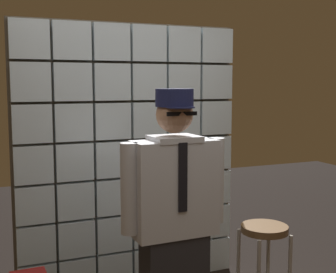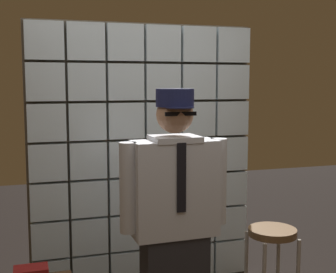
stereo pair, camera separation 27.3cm
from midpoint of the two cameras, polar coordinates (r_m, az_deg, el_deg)
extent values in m
cube|color=silver|center=(4.25, -8.58, -16.12)|extent=(0.31, 0.08, 0.31)
cube|color=silver|center=(4.33, -4.19, -15.59)|extent=(0.31, 0.08, 0.31)
cube|color=silver|center=(4.44, -0.01, -15.00)|extent=(0.31, 0.08, 0.31)
cube|color=silver|center=(4.57, 3.92, -14.38)|extent=(0.31, 0.08, 0.31)
cube|color=silver|center=(4.03, -18.00, -12.63)|extent=(0.31, 0.08, 0.31)
cube|color=silver|center=(4.07, -13.27, -12.30)|extent=(0.31, 0.08, 0.31)
cube|color=silver|center=(4.13, -8.66, -11.90)|extent=(0.31, 0.08, 0.31)
cube|color=silver|center=(4.22, -4.23, -11.44)|extent=(0.31, 0.08, 0.31)
cube|color=silver|center=(4.33, -0.01, -10.95)|extent=(0.31, 0.08, 0.31)
cube|color=silver|center=(4.46, 3.96, -10.42)|extent=(0.31, 0.08, 0.31)
cube|color=silver|center=(3.94, -18.17, -8.09)|extent=(0.31, 0.08, 0.31)
cube|color=silver|center=(3.98, -13.39, -7.80)|extent=(0.31, 0.08, 0.31)
cube|color=silver|center=(4.04, -8.74, -7.46)|extent=(0.31, 0.08, 0.31)
cube|color=silver|center=(4.13, -4.27, -7.09)|extent=(0.31, 0.08, 0.31)
cube|color=silver|center=(4.24, -0.01, -6.70)|extent=(0.31, 0.08, 0.31)
cube|color=silver|center=(4.38, 3.99, -6.29)|extent=(0.31, 0.08, 0.31)
cube|color=silver|center=(3.87, -18.35, -3.36)|extent=(0.31, 0.08, 0.31)
cube|color=silver|center=(3.91, -13.52, -3.11)|extent=(0.31, 0.08, 0.31)
cube|color=silver|center=(3.97, -8.82, -2.84)|extent=(0.31, 0.08, 0.31)
cube|color=silver|center=(4.06, -4.31, -2.57)|extent=(0.31, 0.08, 0.31)
cube|color=silver|center=(4.18, -0.01, -2.29)|extent=(0.31, 0.08, 0.31)
cube|color=silver|center=(4.32, 4.03, -2.02)|extent=(0.31, 0.08, 0.31)
cube|color=silver|center=(3.83, -18.53, 1.51)|extent=(0.31, 0.08, 0.31)
cube|color=silver|center=(3.87, -13.66, 1.71)|extent=(0.31, 0.08, 0.31)
cube|color=silver|center=(3.93, -8.91, 1.90)|extent=(0.31, 0.08, 0.31)
cube|color=silver|center=(4.02, -4.35, 2.07)|extent=(0.31, 0.08, 0.31)
cube|color=silver|center=(4.14, -0.01, 2.22)|extent=(0.31, 0.08, 0.31)
cube|color=silver|center=(4.28, 4.06, 2.34)|extent=(0.31, 0.08, 0.31)
cube|color=silver|center=(3.82, -18.72, 6.44)|extent=(0.31, 0.08, 0.31)
cube|color=silver|center=(3.85, -13.79, 6.60)|extent=(0.31, 0.08, 0.31)
cube|color=silver|center=(3.92, -9.00, 6.71)|extent=(0.31, 0.08, 0.31)
cube|color=silver|center=(4.01, -4.39, 6.77)|extent=(0.31, 0.08, 0.31)
cube|color=silver|center=(4.13, -0.01, 6.78)|extent=(0.31, 0.08, 0.31)
cube|color=silver|center=(4.27, 4.10, 6.76)|extent=(0.31, 0.08, 0.31)
cube|color=silver|center=(3.83, -18.90, 11.38)|extent=(0.31, 0.08, 0.31)
cube|color=silver|center=(3.87, -13.93, 11.49)|extent=(0.31, 0.08, 0.31)
cube|color=silver|center=(3.93, -9.09, 11.52)|extent=(0.31, 0.08, 0.31)
cube|color=silver|center=(4.03, -4.43, 11.47)|extent=(0.31, 0.08, 0.31)
cube|color=silver|center=(4.14, -0.01, 11.35)|extent=(0.31, 0.08, 0.31)
cube|color=silver|center=(4.28, 4.14, 11.18)|extent=(0.31, 0.08, 0.31)
cube|color=#5B5447|center=(4.06, -6.75, -2.60)|extent=(2.00, 0.02, 2.33)
cube|color=silver|center=(2.86, -1.95, -6.45)|extent=(0.53, 0.24, 0.60)
cube|color=black|center=(2.73, -1.00, -5.14)|extent=(0.06, 0.01, 0.42)
cube|color=silver|center=(2.81, -1.98, -0.29)|extent=(0.30, 0.25, 0.04)
sphere|color=#A87A5B|center=(2.79, -1.99, 2.73)|extent=(0.23, 0.23, 0.23)
ellipsoid|color=black|center=(2.75, -1.58, 1.83)|extent=(0.15, 0.08, 0.10)
cube|color=black|center=(2.70, -1.14, 2.84)|extent=(0.19, 0.02, 0.02)
cylinder|color=#191E47|center=(2.71, -1.31, 3.63)|extent=(0.18, 0.18, 0.01)
cylinder|color=#191E47|center=(2.79, -2.00, 4.83)|extent=(0.23, 0.23, 0.11)
cylinder|color=silver|center=(2.98, 3.34, -5.47)|extent=(0.11, 0.11, 0.55)
cylinder|color=silver|center=(2.76, -7.68, -6.49)|extent=(0.11, 0.11, 0.55)
cylinder|color=brown|center=(3.43, 9.65, -11.28)|extent=(0.34, 0.34, 0.05)
cylinder|color=#A59E93|center=(3.73, 10.18, -16.05)|extent=(0.03, 0.03, 0.72)
camera|label=1|loc=(0.14, -92.81, -0.33)|focal=49.06mm
camera|label=2|loc=(0.14, 87.19, 0.33)|focal=49.06mm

